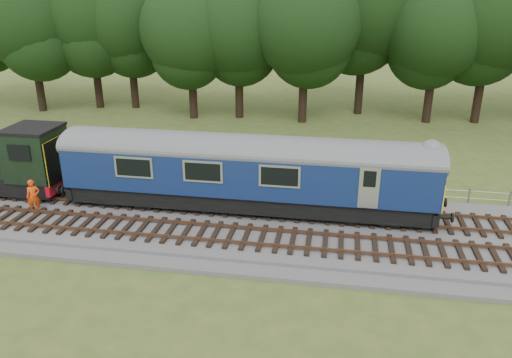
# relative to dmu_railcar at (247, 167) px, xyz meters

# --- Properties ---
(ground) EXTENTS (120.00, 120.00, 0.00)m
(ground) POSITION_rel_dmu_railcar_xyz_m (1.24, -1.40, -2.61)
(ground) COLOR #3F5A21
(ground) RESTS_ON ground
(ballast) EXTENTS (70.00, 7.00, 0.35)m
(ballast) POSITION_rel_dmu_railcar_xyz_m (1.24, -1.40, -2.43)
(ballast) COLOR #4C4C4F
(ballast) RESTS_ON ground
(track_north) EXTENTS (67.20, 2.40, 0.21)m
(track_north) POSITION_rel_dmu_railcar_xyz_m (1.24, -0.00, -2.19)
(track_north) COLOR black
(track_north) RESTS_ON ballast
(track_south) EXTENTS (67.20, 2.40, 0.21)m
(track_south) POSITION_rel_dmu_railcar_xyz_m (1.24, -3.00, -2.19)
(track_south) COLOR black
(track_south) RESTS_ON ballast
(fence) EXTENTS (64.00, 0.12, 1.00)m
(fence) POSITION_rel_dmu_railcar_xyz_m (1.24, 3.10, -2.61)
(fence) COLOR #6B6054
(fence) RESTS_ON ground
(tree_line) EXTENTS (70.00, 8.00, 18.00)m
(tree_line) POSITION_rel_dmu_railcar_xyz_m (1.24, 20.60, -2.61)
(tree_line) COLOR black
(tree_line) RESTS_ON ground
(dmu_railcar) EXTENTS (18.05, 2.86, 3.88)m
(dmu_railcar) POSITION_rel_dmu_railcar_xyz_m (0.00, 0.00, 0.00)
(dmu_railcar) COLOR black
(dmu_railcar) RESTS_ON ground
(worker) EXTENTS (0.75, 0.69, 1.73)m
(worker) POSITION_rel_dmu_railcar_xyz_m (-10.20, -2.21, -1.39)
(worker) COLOR #F6470C
(worker) RESTS_ON ballast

